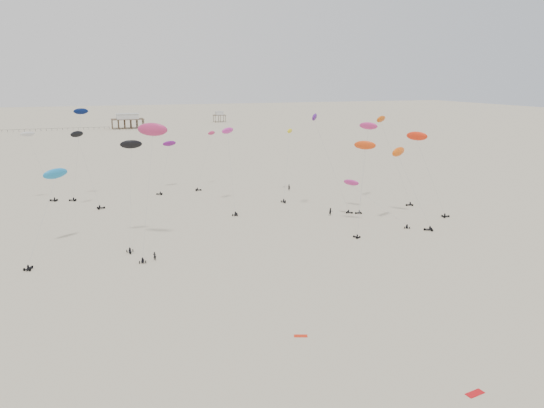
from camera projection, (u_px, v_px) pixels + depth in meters
name	position (u px, v px, depth m)	size (l,w,h in m)	color
ground_plane	(182.00, 160.00, 218.84)	(900.00, 900.00, 0.00)	#C1B699
pavilion_main	(128.00, 122.00, 352.22)	(21.00, 13.00, 9.80)	brown
pavilion_small	(219.00, 117.00, 402.43)	(9.00, 7.00, 8.00)	brown
pier_fence	(44.00, 130.00, 336.31)	(80.20, 0.20, 1.50)	black
rig_0	(131.00, 168.00, 108.70)	(5.25, 12.44, 21.96)	black
rig_1	(364.00, 192.00, 128.50)	(9.84, 18.13, 17.69)	black
rig_2	(39.00, 162.00, 145.48)	(8.41, 5.31, 19.45)	black
rig_3	(287.00, 165.00, 150.63)	(8.83, 15.67, 22.57)	black
rig_5	(230.00, 151.00, 139.17)	(5.59, 17.74, 23.35)	black
rig_6	(321.00, 135.00, 133.57)	(9.73, 10.48, 25.35)	black
rig_7	(86.00, 161.00, 137.03)	(7.45, 6.06, 20.37)	black
rig_8	(364.00, 155.00, 119.16)	(9.60, 12.34, 20.93)	black
rig_9	(78.00, 140.00, 146.21)	(7.18, 4.35, 25.47)	black
rig_10	(367.00, 138.00, 131.57)	(5.83, 5.06, 23.11)	black
rig_11	(205.00, 159.00, 162.85)	(8.66, 8.21, 17.89)	black
rig_12	(388.00, 138.00, 143.18)	(8.33, 11.43, 24.11)	black
rig_13	(168.00, 153.00, 160.70)	(8.31, 11.54, 16.11)	black
rig_14	(422.00, 149.00, 128.30)	(10.16, 7.84, 21.24)	black
rig_15	(152.00, 141.00, 104.92)	(8.53, 15.21, 26.03)	black
rig_16	(52.00, 185.00, 105.12)	(9.10, 18.46, 20.28)	black
rig_17	(404.00, 165.00, 122.81)	(6.84, 13.03, 18.83)	black
spectator_0	(155.00, 260.00, 100.19)	(0.71, 0.49, 1.95)	black
spectator_1	(331.00, 215.00, 132.54)	(1.09, 0.63, 2.22)	black
spectator_3	(289.00, 190.00, 161.70)	(0.79, 0.54, 2.16)	black
grounded_kite_a	(475.00, 394.00, 58.05)	(2.20, 0.90, 0.08)	red
grounded_kite_b	(301.00, 336.00, 70.91)	(1.80, 0.70, 0.07)	red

